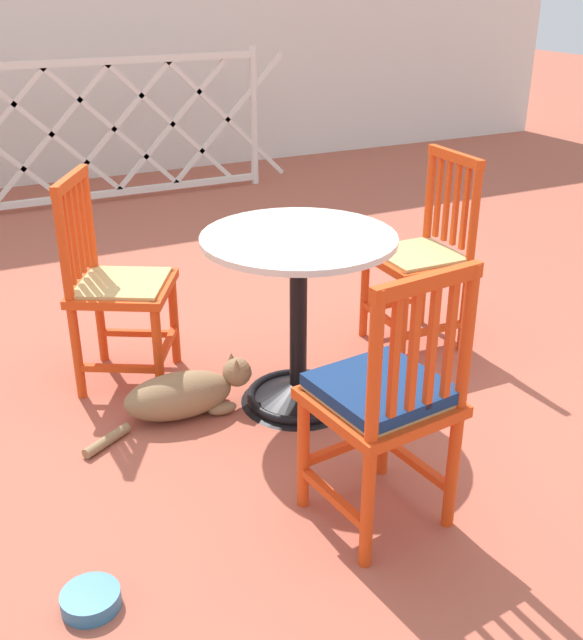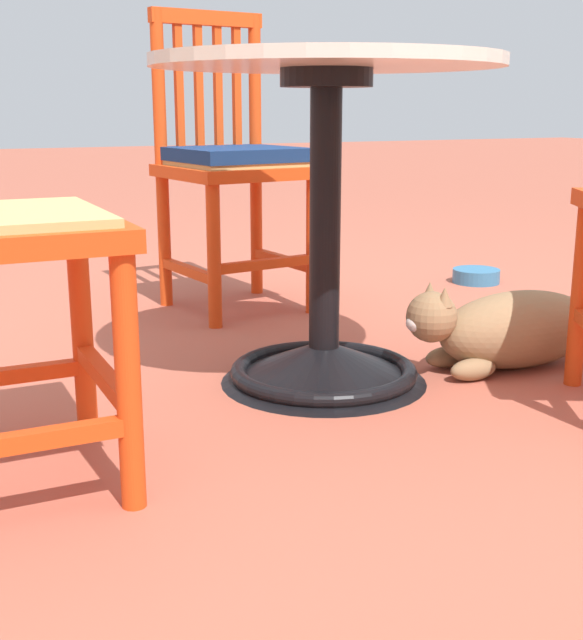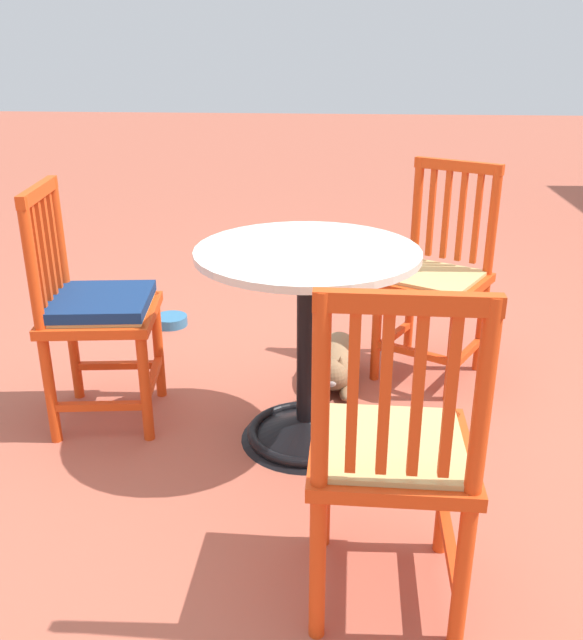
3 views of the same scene
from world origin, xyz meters
name	(u,v)px [view 2 (image 2 of 3)]	position (x,y,z in m)	size (l,w,h in m)	color
ground_plane	(353,388)	(0.00, 0.00, 0.00)	(24.00, 24.00, 0.00)	#AD5642
cafe_table	(325,262)	(0.04, -0.07, 0.28)	(0.76, 0.76, 0.73)	black
orange_chair_facing_out	(232,166)	(-0.06, -0.86, 0.45)	(0.44, 0.44, 0.91)	#D64214
tabby_cat	(506,330)	(-0.41, 0.03, 0.10)	(0.74, 0.27, 0.23)	#8E704C
pet_water_bowl	(476,276)	(-1.00, -0.83, 0.03)	(0.17, 0.17, 0.05)	teal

